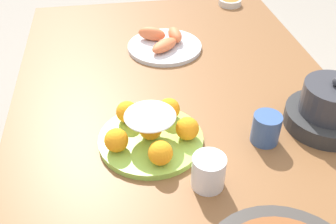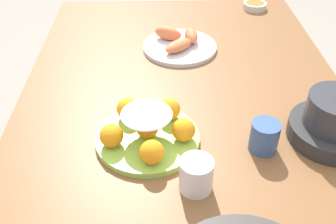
# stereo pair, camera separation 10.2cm
# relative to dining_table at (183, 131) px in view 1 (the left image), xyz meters

# --- Properties ---
(dining_table) EXTENTS (1.56, 0.96, 0.76)m
(dining_table) POSITION_rel_dining_table_xyz_m (0.00, 0.00, 0.00)
(dining_table) COLOR brown
(dining_table) RESTS_ON ground_plane
(cake_plate) EXTENTS (0.26, 0.26, 0.09)m
(cake_plate) POSITION_rel_dining_table_xyz_m (0.13, -0.11, 0.12)
(cake_plate) COLOR #99CC4C
(cake_plate) RESTS_ON dining_table
(sauce_bowl) EXTENTS (0.10, 0.10, 0.03)m
(sauce_bowl) POSITION_rel_dining_table_xyz_m (-0.68, 0.33, 0.10)
(sauce_bowl) COLOR beige
(sauce_bowl) RESTS_ON dining_table
(seafood_platter) EXTENTS (0.26, 0.26, 0.06)m
(seafood_platter) POSITION_rel_dining_table_xyz_m (-0.35, 0.00, 0.10)
(seafood_platter) COLOR silver
(seafood_platter) RESTS_ON dining_table
(cup_near) EXTENTS (0.07, 0.07, 0.08)m
(cup_near) POSITION_rel_dining_table_xyz_m (0.29, -0.00, 0.13)
(cup_near) COLOR white
(cup_near) RESTS_ON dining_table
(cup_far) EXTENTS (0.07, 0.07, 0.08)m
(cup_far) POSITION_rel_dining_table_xyz_m (0.17, 0.18, 0.13)
(cup_far) COLOR #38568E
(cup_far) RESTS_ON dining_table
(warming_pot) EXTENTS (0.21, 0.21, 0.15)m
(warming_pot) POSITION_rel_dining_table_xyz_m (0.13, 0.35, 0.14)
(warming_pot) COLOR #2D2D2D
(warming_pot) RESTS_ON dining_table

